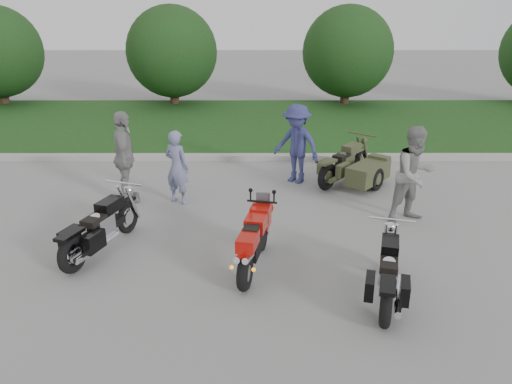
{
  "coord_description": "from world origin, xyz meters",
  "views": [
    {
      "loc": [
        0.31,
        -7.04,
        4.01
      ],
      "look_at": [
        0.33,
        1.42,
        0.8
      ],
      "focal_mm": 35.0,
      "sensor_mm": 36.0,
      "label": 1
    }
  ],
  "objects_px": {
    "cruiser_left": "(99,230)",
    "person_denim": "(297,144)",
    "cruiser_right": "(388,275)",
    "person_back": "(124,158)",
    "sportbike_red": "(254,240)",
    "cruiser_sidecar": "(357,169)",
    "person_stripe": "(177,167)",
    "person_grey": "(415,175)"
  },
  "relations": [
    {
      "from": "cruiser_right",
      "to": "person_grey",
      "type": "bearing_deg",
      "value": 82.8
    },
    {
      "from": "person_grey",
      "to": "cruiser_left",
      "type": "bearing_deg",
      "value": 168.75
    },
    {
      "from": "cruiser_left",
      "to": "person_denim",
      "type": "xyz_separation_m",
      "value": [
        3.61,
        3.64,
        0.5
      ]
    },
    {
      "from": "cruiser_right",
      "to": "person_denim",
      "type": "distance_m",
      "value": 5.2
    },
    {
      "from": "cruiser_right",
      "to": "person_back",
      "type": "relative_size",
      "value": 1.02
    },
    {
      "from": "person_grey",
      "to": "cruiser_right",
      "type": "bearing_deg",
      "value": -137.22
    },
    {
      "from": "sportbike_red",
      "to": "person_grey",
      "type": "distance_m",
      "value": 3.66
    },
    {
      "from": "cruiser_sidecar",
      "to": "person_stripe",
      "type": "height_order",
      "value": "person_stripe"
    },
    {
      "from": "person_stripe",
      "to": "sportbike_red",
      "type": "bearing_deg",
      "value": 148.54
    },
    {
      "from": "cruiser_sidecar",
      "to": "person_back",
      "type": "bearing_deg",
      "value": -129.89
    },
    {
      "from": "person_stripe",
      "to": "person_denim",
      "type": "bearing_deg",
      "value": -123.87
    },
    {
      "from": "cruiser_sidecar",
      "to": "person_stripe",
      "type": "bearing_deg",
      "value": -126.21
    },
    {
      "from": "cruiser_right",
      "to": "sportbike_red",
      "type": "bearing_deg",
      "value": 170.55
    },
    {
      "from": "cruiser_left",
      "to": "person_grey",
      "type": "relative_size",
      "value": 1.11
    },
    {
      "from": "cruiser_left",
      "to": "person_denim",
      "type": "height_order",
      "value": "person_denim"
    },
    {
      "from": "person_back",
      "to": "person_stripe",
      "type": "bearing_deg",
      "value": -108.41
    },
    {
      "from": "sportbike_red",
      "to": "cruiser_sidecar",
      "type": "relative_size",
      "value": 0.91
    },
    {
      "from": "sportbike_red",
      "to": "person_stripe",
      "type": "height_order",
      "value": "person_stripe"
    },
    {
      "from": "person_grey",
      "to": "person_back",
      "type": "distance_m",
      "value": 5.88
    },
    {
      "from": "cruiser_left",
      "to": "cruiser_sidecar",
      "type": "height_order",
      "value": "cruiser_sidecar"
    },
    {
      "from": "cruiser_left",
      "to": "person_denim",
      "type": "distance_m",
      "value": 5.15
    },
    {
      "from": "person_denim",
      "to": "person_back",
      "type": "xyz_separation_m",
      "value": [
        -3.71,
        -1.25,
        0.05
      ]
    },
    {
      "from": "person_stripe",
      "to": "person_grey",
      "type": "height_order",
      "value": "person_grey"
    },
    {
      "from": "person_grey",
      "to": "person_denim",
      "type": "bearing_deg",
      "value": 107.79
    },
    {
      "from": "sportbike_red",
      "to": "person_denim",
      "type": "bearing_deg",
      "value": 88.91
    },
    {
      "from": "cruiser_right",
      "to": "person_denim",
      "type": "relative_size",
      "value": 1.07
    },
    {
      "from": "person_stripe",
      "to": "cruiser_sidecar",
      "type": "bearing_deg",
      "value": -136.16
    },
    {
      "from": "cruiser_right",
      "to": "person_denim",
      "type": "height_order",
      "value": "person_denim"
    },
    {
      "from": "person_denim",
      "to": "person_back",
      "type": "distance_m",
      "value": 3.91
    },
    {
      "from": "person_denim",
      "to": "cruiser_sidecar",
      "type": "bearing_deg",
      "value": 26.5
    },
    {
      "from": "cruiser_left",
      "to": "person_denim",
      "type": "relative_size",
      "value": 1.12
    },
    {
      "from": "cruiser_right",
      "to": "person_back",
      "type": "xyz_separation_m",
      "value": [
        -4.62,
        3.84,
        0.58
      ]
    },
    {
      "from": "cruiser_sidecar",
      "to": "person_denim",
      "type": "distance_m",
      "value": 1.53
    },
    {
      "from": "cruiser_left",
      "to": "person_stripe",
      "type": "distance_m",
      "value": 2.56
    },
    {
      "from": "cruiser_sidecar",
      "to": "sportbike_red",
      "type": "bearing_deg",
      "value": -81.97
    },
    {
      "from": "person_stripe",
      "to": "person_back",
      "type": "xyz_separation_m",
      "value": [
        -1.1,
        0.06,
        0.19
      ]
    },
    {
      "from": "sportbike_red",
      "to": "cruiser_sidecar",
      "type": "distance_m",
      "value": 4.61
    },
    {
      "from": "cruiser_right",
      "to": "person_stripe",
      "type": "xyz_separation_m",
      "value": [
        -3.52,
        3.78,
        0.39
      ]
    },
    {
      "from": "person_denim",
      "to": "person_grey",
      "type": "bearing_deg",
      "value": -9.64
    },
    {
      "from": "cruiser_right",
      "to": "person_stripe",
      "type": "relative_size",
      "value": 1.26
    },
    {
      "from": "sportbike_red",
      "to": "cruiser_right",
      "type": "height_order",
      "value": "sportbike_red"
    },
    {
      "from": "cruiser_left",
      "to": "person_stripe",
      "type": "bearing_deg",
      "value": 86.25
    }
  ]
}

